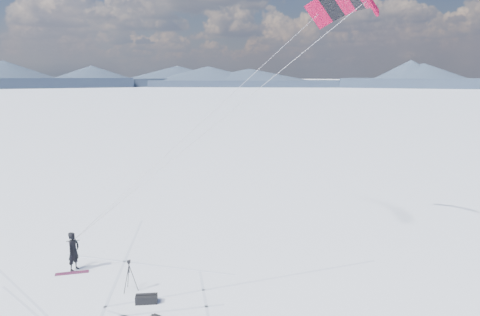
# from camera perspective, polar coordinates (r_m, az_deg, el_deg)

# --- Properties ---
(ground) EXTENTS (1800.00, 1800.00, 0.00)m
(ground) POSITION_cam_1_polar(r_m,az_deg,el_deg) (19.68, -14.07, -15.65)
(ground) COLOR white
(horizon_hills) EXTENTS (704.00, 704.00, 8.00)m
(horizon_hills) POSITION_cam_1_polar(r_m,az_deg,el_deg) (18.64, -14.45, -7.73)
(horizon_hills) COLOR #1D2836
(horizon_hills) RESTS_ON ground
(snow_tracks) EXTENTS (17.62, 14.39, 0.01)m
(snow_tracks) POSITION_cam_1_polar(r_m,az_deg,el_deg) (19.30, -15.98, -16.27)
(snow_tracks) COLOR #B2BDD3
(snow_tracks) RESTS_ON ground
(snowkiter) EXTENTS (0.53, 0.70, 1.72)m
(snowkiter) POSITION_cam_1_polar(r_m,az_deg,el_deg) (22.36, -19.50, -12.71)
(snowkiter) COLOR black
(snowkiter) RESTS_ON ground
(snowboard) EXTENTS (1.38, 0.78, 0.04)m
(snowboard) POSITION_cam_1_polar(r_m,az_deg,el_deg) (22.02, -19.79, -13.04)
(snowboard) COLOR #7C1E4A
(snowboard) RESTS_ON ground
(tripod) EXTENTS (0.56, 0.61, 1.27)m
(tripod) POSITION_cam_1_polar(r_m,az_deg,el_deg) (19.48, -13.35, -13.27)
(tripod) COLOR black
(tripod) RESTS_ON ground
(gear_bag_a) EXTENTS (0.88, 0.57, 0.36)m
(gear_bag_a) POSITION_cam_1_polar(r_m,az_deg,el_deg) (18.67, -11.34, -16.48)
(gear_bag_a) COLOR black
(gear_bag_a) RESTS_ON ground
(power_kite) EXTENTS (13.17, 7.67, 11.33)m
(power_kite) POSITION_cam_1_polar(r_m,az_deg,el_deg) (23.41, 12.83, 17.99)
(power_kite) COLOR #AB062D
(power_kite) RESTS_ON ground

